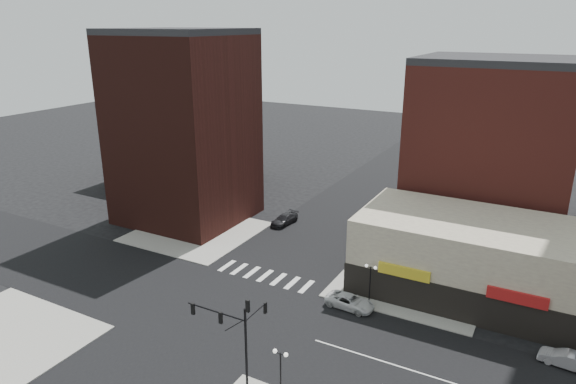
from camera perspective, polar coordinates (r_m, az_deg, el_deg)
The scene contains 15 objects.
ground at distance 51.23m, azimuth -7.33°, elevation -13.00°, with size 240.00×240.00×0.00m, color black.
road_ew at distance 51.23m, azimuth -7.33°, elevation -12.99°, with size 200.00×14.00×0.02m, color black.
road_ns at distance 51.23m, azimuth -7.33°, elevation -12.99°, with size 14.00×200.00×0.02m, color black.
sidewalk_nw at distance 69.44m, azimuth -10.11°, elevation -4.35°, with size 15.00×15.00×0.12m, color gray.
sidewalk_ne at distance 57.39m, azimuth 13.60°, elevation -9.67°, with size 15.00×15.00×0.12m, color gray.
building_nw at distance 71.54m, azimuth -11.52°, elevation 6.68°, with size 16.00×15.00×25.00m, color #381611.
building_nw_low at distance 92.68m, azimuth -11.35°, elevation 5.20°, with size 20.00×18.00×12.00m, color #381611.
building_ne_midrise at distance 66.77m, azimuth 21.52°, elevation 3.61°, with size 18.00×15.00×22.00m, color maroon.
building_ne_row at distance 55.41m, azimuth 20.52°, elevation -7.68°, with size 24.20×12.20×8.00m.
traffic_signal at distance 39.62m, azimuth -5.64°, elevation -14.72°, with size 5.59×3.09×7.77m.
street_lamp_se_a at distance 38.81m, azimuth -0.84°, elevation -18.43°, with size 1.22×0.32×4.16m.
street_lamp_ne at distance 50.96m, azimuth 9.14°, elevation -9.03°, with size 1.22×0.32×4.16m.
white_suv at distance 51.40m, azimuth 6.89°, elevation -12.00°, with size 2.21×4.79×1.33m, color silver.
silver_sedan at distance 49.00m, azimuth 28.48°, elevation -16.01°, with size 1.41×4.05×1.34m, color #A9A9AE.
dark_sedan_north at distance 70.71m, azimuth -0.40°, elevation -3.07°, with size 1.95×4.80×1.39m, color black.
Camera 1 is at (26.36, -35.01, 26.54)m, focal length 32.00 mm.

